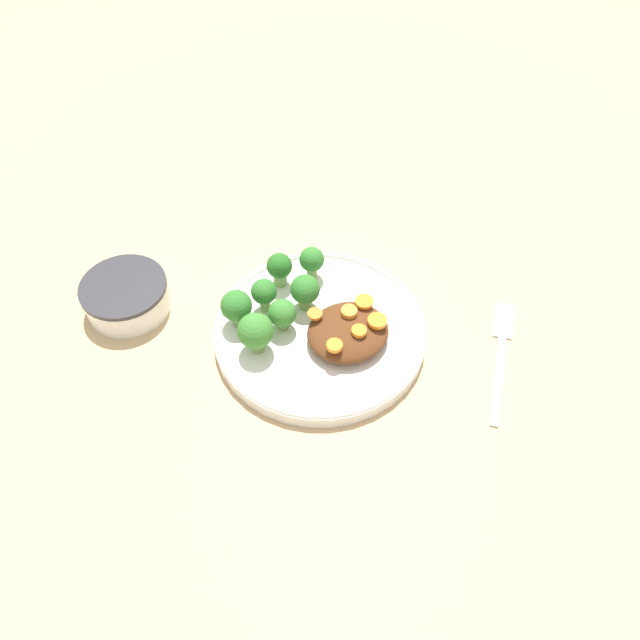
{
  "coord_description": "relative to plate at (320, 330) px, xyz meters",
  "views": [
    {
      "loc": [
        0.44,
        -0.23,
        0.64
      ],
      "look_at": [
        0.0,
        0.0,
        0.03
      ],
      "focal_mm": 35.0,
      "sensor_mm": 36.0,
      "label": 1
    }
  ],
  "objects": [
    {
      "name": "dip_bowl",
      "position": [
        -0.16,
        -0.2,
        0.01
      ],
      "size": [
        0.11,
        0.11,
        0.04
      ],
      "color": "white",
      "rests_on": "ground_plane"
    },
    {
      "name": "broccoli_floret_2",
      "position": [
        -0.06,
        -0.09,
        0.04
      ],
      "size": [
        0.04,
        0.04,
        0.05
      ],
      "color": "#759E51",
      "rests_on": "plate"
    },
    {
      "name": "broccoli_floret_0",
      "position": [
        -0.04,
        0.0,
        0.04
      ],
      "size": [
        0.04,
        0.04,
        0.05
      ],
      "color": "#759E51",
      "rests_on": "plate"
    },
    {
      "name": "fork",
      "position": [
        0.13,
        0.19,
        -0.01
      ],
      "size": [
        0.15,
        0.14,
        0.01
      ],
      "rotation": [
        0.0,
        0.0,
        8.69
      ],
      "color": "silver",
      "rests_on": "ground_plane"
    },
    {
      "name": "broccoli_floret_5",
      "position": [
        -0.02,
        -0.04,
        0.03
      ],
      "size": [
        0.04,
        0.04,
        0.05
      ],
      "color": "#759E51",
      "rests_on": "plate"
    },
    {
      "name": "carrot_slice_3",
      "position": [
        0.05,
        0.06,
        0.04
      ],
      "size": [
        0.02,
        0.02,
        0.01
      ],
      "primitive_type": "cylinder",
      "color": "orange",
      "rests_on": "stew_mound"
    },
    {
      "name": "broccoli_floret_1",
      "position": [
        -0.01,
        -0.08,
        0.04
      ],
      "size": [
        0.04,
        0.04,
        0.06
      ],
      "color": "#759E51",
      "rests_on": "plate"
    },
    {
      "name": "broccoli_floret_3",
      "position": [
        -0.06,
        -0.05,
        0.04
      ],
      "size": [
        0.03,
        0.03,
        0.05
      ],
      "color": "#7FA85B",
      "rests_on": "plate"
    },
    {
      "name": "carrot_slice_1",
      "position": [
        0.05,
        0.03,
        0.04
      ],
      "size": [
        0.02,
        0.02,
        0.01
      ],
      "primitive_type": "cylinder",
      "color": "orange",
      "rests_on": "stew_mound"
    },
    {
      "name": "plate",
      "position": [
        0.0,
        0.0,
        0.0
      ],
      "size": [
        0.27,
        0.27,
        0.02
      ],
      "color": "white",
      "rests_on": "ground_plane"
    },
    {
      "name": "carrot_slice_5",
      "position": [
        0.05,
        -0.01,
        0.04
      ],
      "size": [
        0.02,
        0.02,
        0.01
      ],
      "primitive_type": "cylinder",
      "color": "orange",
      "rests_on": "stew_mound"
    },
    {
      "name": "stew_mound",
      "position": [
        0.03,
        0.02,
        0.02
      ],
      "size": [
        0.09,
        0.1,
        0.03
      ],
      "primitive_type": "ellipsoid",
      "color": "#5B3319",
      "rests_on": "plate"
    },
    {
      "name": "carrot_slice_2",
      "position": [
        0.0,
        -0.01,
        0.04
      ],
      "size": [
        0.02,
        0.02,
        0.0
      ],
      "primitive_type": "cylinder",
      "color": "orange",
      "rests_on": "stew_mound"
    },
    {
      "name": "broccoli_floret_6",
      "position": [
        -0.09,
        -0.01,
        0.04
      ],
      "size": [
        0.03,
        0.03,
        0.05
      ],
      "color": "#7FA85B",
      "rests_on": "plate"
    },
    {
      "name": "broccoli_floret_4",
      "position": [
        -0.08,
        0.03,
        0.04
      ],
      "size": [
        0.03,
        0.03,
        0.05
      ],
      "color": "#7FA85B",
      "rests_on": "plate"
    },
    {
      "name": "ground_plane",
      "position": [
        0.0,
        0.0,
        -0.01
      ],
      "size": [
        4.0,
        4.0,
        0.0
      ],
      "primitive_type": "plane",
      "color": "tan"
    },
    {
      "name": "carrot_slice_4",
      "position": [
        0.01,
        0.06,
        0.04
      ],
      "size": [
        0.02,
        0.02,
        0.0
      ],
      "primitive_type": "cylinder",
      "color": "orange",
      "rests_on": "stew_mound"
    },
    {
      "name": "carrot_slice_0",
      "position": [
        0.02,
        0.03,
        0.04
      ],
      "size": [
        0.02,
        0.02,
        0.01
      ],
      "primitive_type": "cylinder",
      "color": "orange",
      "rests_on": "stew_mound"
    }
  ]
}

